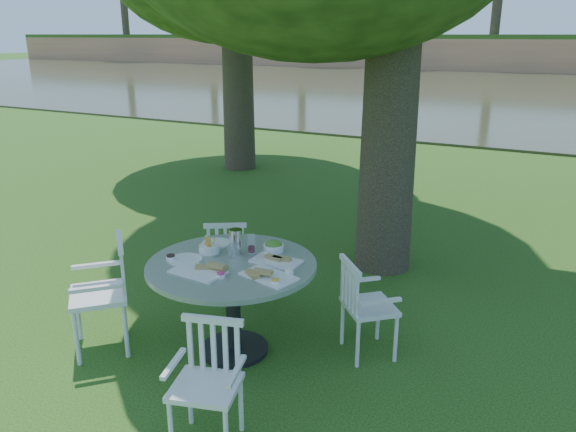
% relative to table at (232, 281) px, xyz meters
% --- Properties ---
extents(ground, '(140.00, 140.00, 0.00)m').
position_rel_table_xyz_m(ground, '(-0.08, 0.92, -0.64)').
color(ground, '#163C0C').
rests_on(ground, ground).
extents(table, '(1.35, 1.35, 0.80)m').
position_rel_table_xyz_m(table, '(0.00, 0.00, 0.00)').
color(table, black).
rests_on(table, ground).
extents(chair_ne, '(0.56, 0.57, 0.82)m').
position_rel_table_xyz_m(chair_ne, '(0.93, 0.44, -0.16)').
color(chair_ne, silver).
rests_on(chair_ne, ground).
extents(chair_nw, '(0.55, 0.54, 0.81)m').
position_rel_table_xyz_m(chair_nw, '(-0.61, 0.83, -0.16)').
color(chair_nw, silver).
rests_on(chair_nw, ground).
extents(chair_sw, '(0.66, 0.66, 0.95)m').
position_rel_table_xyz_m(chair_sw, '(-0.94, -0.40, -0.08)').
color(chair_sw, silver).
rests_on(chair_sw, ground).
extents(chair_se, '(0.50, 0.48, 0.81)m').
position_rel_table_xyz_m(chair_se, '(0.43, -0.93, -0.16)').
color(chair_se, silver).
rests_on(chair_se, ground).
extents(tableware, '(1.13, 0.88, 0.21)m').
position_rel_table_xyz_m(tableware, '(-0.01, 0.08, 0.20)').
color(tableware, white).
rests_on(tableware, table).
extents(river, '(100.00, 28.00, 0.12)m').
position_rel_table_xyz_m(river, '(-0.08, 23.92, -0.64)').
color(river, '#32351F').
rests_on(river, ground).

